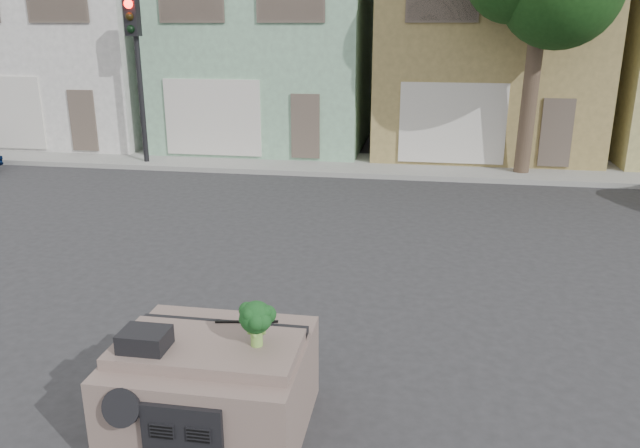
# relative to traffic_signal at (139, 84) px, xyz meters

# --- Properties ---
(ground_plane) EXTENTS (120.00, 120.00, 0.00)m
(ground_plane) POSITION_rel_traffic_signal_xyz_m (6.50, -9.50, -2.55)
(ground_plane) COLOR #303033
(ground_plane) RESTS_ON ground
(sidewalk) EXTENTS (40.00, 3.00, 0.15)m
(sidewalk) POSITION_rel_traffic_signal_xyz_m (6.50, 1.00, -2.47)
(sidewalk) COLOR gray
(sidewalk) RESTS_ON ground
(townhouse_white) EXTENTS (7.20, 8.20, 7.55)m
(townhouse_white) POSITION_rel_traffic_signal_xyz_m (-4.50, 5.00, 1.23)
(townhouse_white) COLOR silver
(townhouse_white) RESTS_ON ground
(townhouse_mint) EXTENTS (7.20, 8.20, 7.55)m
(townhouse_mint) POSITION_rel_traffic_signal_xyz_m (3.00, 5.00, 1.23)
(townhouse_mint) COLOR #85B392
(townhouse_mint) RESTS_ON ground
(townhouse_tan) EXTENTS (7.20, 8.20, 7.55)m
(townhouse_tan) POSITION_rel_traffic_signal_xyz_m (10.50, 5.00, 1.23)
(townhouse_tan) COLOR #98844D
(townhouse_tan) RESTS_ON ground
(traffic_signal) EXTENTS (0.40, 0.40, 5.10)m
(traffic_signal) POSITION_rel_traffic_signal_xyz_m (0.00, 0.00, 0.00)
(traffic_signal) COLOR black
(traffic_signal) RESTS_ON ground
(tree_near) EXTENTS (4.40, 4.00, 8.50)m
(tree_near) POSITION_rel_traffic_signal_xyz_m (11.50, 0.30, 1.70)
(tree_near) COLOR #143510
(tree_near) RESTS_ON ground
(car_dashboard) EXTENTS (2.00, 1.80, 1.12)m
(car_dashboard) POSITION_rel_traffic_signal_xyz_m (6.50, -12.50, -1.99)
(car_dashboard) COLOR #766159
(car_dashboard) RESTS_ON ground
(instrument_hump) EXTENTS (0.48, 0.38, 0.20)m
(instrument_hump) POSITION_rel_traffic_signal_xyz_m (5.92, -12.85, -1.33)
(instrument_hump) COLOR black
(instrument_hump) RESTS_ON car_dashboard
(wiper_arm) EXTENTS (0.69, 0.15, 0.02)m
(wiper_arm) POSITION_rel_traffic_signal_xyz_m (6.78, -12.12, -1.42)
(wiper_arm) COLOR black
(wiper_arm) RESTS_ON car_dashboard
(broccoli) EXTENTS (0.55, 0.55, 0.50)m
(broccoli) POSITION_rel_traffic_signal_xyz_m (7.02, -12.60, -1.18)
(broccoli) COLOR #123915
(broccoli) RESTS_ON car_dashboard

